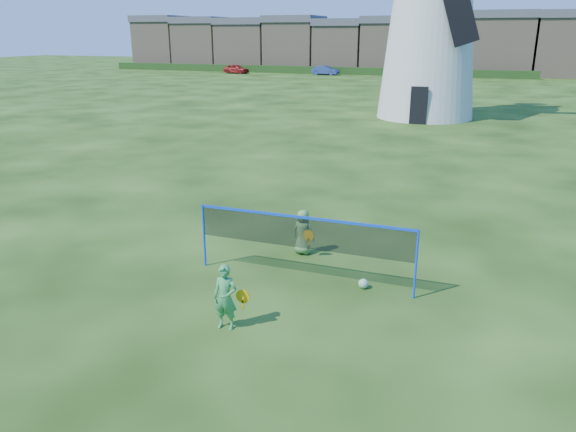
{
  "coord_description": "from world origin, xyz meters",
  "views": [
    {
      "loc": [
        4.26,
        -10.4,
        5.35
      ],
      "look_at": [
        0.2,
        0.5,
        1.5
      ],
      "focal_mm": 34.36,
      "sensor_mm": 36.0,
      "label": 1
    }
  ],
  "objects_px": {
    "player_boy": "(303,232)",
    "car_left": "(236,69)",
    "player_girl": "(226,297)",
    "play_ball": "(363,284)",
    "badminton_net": "(303,234)",
    "car_right": "(325,70)",
    "windmill": "(432,13)"
  },
  "relations": [
    {
      "from": "player_girl",
      "to": "play_ball",
      "type": "xyz_separation_m",
      "value": [
        2.06,
        2.61,
        -0.53
      ]
    },
    {
      "from": "windmill",
      "to": "car_left",
      "type": "distance_m",
      "value": 46.8
    },
    {
      "from": "car_left",
      "to": "badminton_net",
      "type": "bearing_deg",
      "value": -143.29
    },
    {
      "from": "player_girl",
      "to": "player_boy",
      "type": "height_order",
      "value": "player_girl"
    },
    {
      "from": "badminton_net",
      "to": "car_right",
      "type": "xyz_separation_m",
      "value": [
        -18.71,
        63.89,
        -0.53
      ]
    },
    {
      "from": "player_boy",
      "to": "car_left",
      "type": "height_order",
      "value": "car_left"
    },
    {
      "from": "car_right",
      "to": "play_ball",
      "type": "bearing_deg",
      "value": -157.69
    },
    {
      "from": "badminton_net",
      "to": "player_girl",
      "type": "xyz_separation_m",
      "value": [
        -0.67,
        -2.52,
        -0.49
      ]
    },
    {
      "from": "windmill",
      "to": "player_girl",
      "type": "bearing_deg",
      "value": -89.82
    },
    {
      "from": "play_ball",
      "to": "car_right",
      "type": "height_order",
      "value": "car_right"
    },
    {
      "from": "player_boy",
      "to": "badminton_net",
      "type": "bearing_deg",
      "value": 115.26
    },
    {
      "from": "player_boy",
      "to": "car_left",
      "type": "relative_size",
      "value": 0.31
    },
    {
      "from": "windmill",
      "to": "badminton_net",
      "type": "relative_size",
      "value": 3.89
    },
    {
      "from": "windmill",
      "to": "car_right",
      "type": "relative_size",
      "value": 5.27
    },
    {
      "from": "windmill",
      "to": "badminton_net",
      "type": "height_order",
      "value": "windmill"
    },
    {
      "from": "player_boy",
      "to": "play_ball",
      "type": "distance_m",
      "value": 2.46
    },
    {
      "from": "badminton_net",
      "to": "car_left",
      "type": "height_order",
      "value": "badminton_net"
    },
    {
      "from": "player_girl",
      "to": "car_left",
      "type": "bearing_deg",
      "value": 111.26
    },
    {
      "from": "windmill",
      "to": "car_right",
      "type": "distance_m",
      "value": 41.19
    },
    {
      "from": "windmill",
      "to": "play_ball",
      "type": "distance_m",
      "value": 28.05
    },
    {
      "from": "badminton_net",
      "to": "car_right",
      "type": "distance_m",
      "value": 66.57
    },
    {
      "from": "play_ball",
      "to": "car_left",
      "type": "height_order",
      "value": "car_left"
    },
    {
      "from": "badminton_net",
      "to": "car_left",
      "type": "distance_m",
      "value": 69.65
    },
    {
      "from": "windmill",
      "to": "car_left",
      "type": "bearing_deg",
      "value": 131.28
    },
    {
      "from": "windmill",
      "to": "badminton_net",
      "type": "bearing_deg",
      "value": -88.39
    },
    {
      "from": "car_left",
      "to": "car_right",
      "type": "bearing_deg",
      "value": -72.38
    },
    {
      "from": "player_boy",
      "to": "car_left",
      "type": "xyz_separation_m",
      "value": [
        -30.86,
        60.62,
        0.06
      ]
    },
    {
      "from": "badminton_net",
      "to": "car_left",
      "type": "bearing_deg",
      "value": 116.79
    },
    {
      "from": "car_left",
      "to": "player_boy",
      "type": "bearing_deg",
      "value": -143.1
    },
    {
      "from": "player_girl",
      "to": "car_right",
      "type": "distance_m",
      "value": 68.81
    },
    {
      "from": "windmill",
      "to": "car_left",
      "type": "height_order",
      "value": "windmill"
    },
    {
      "from": "car_left",
      "to": "windmill",
      "type": "bearing_deg",
      "value": -128.8
    }
  ]
}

